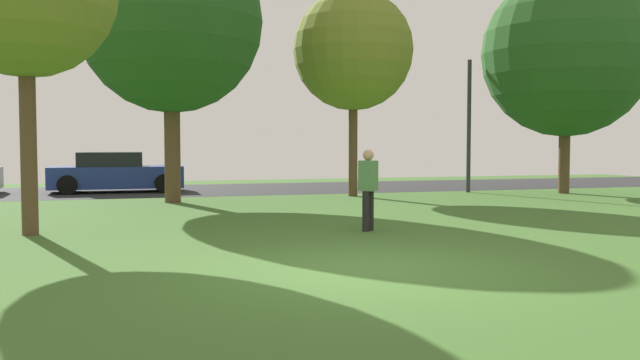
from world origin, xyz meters
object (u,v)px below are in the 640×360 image
person_thrower (368,187)px  parked_car_blue (115,174)px  oak_tree_right (566,54)px  maple_tree_far (171,22)px  birch_tree_lone (353,51)px  street_lamp_post (469,126)px

person_thrower → parked_car_blue: 13.01m
parked_car_blue → oak_tree_right: bearing=-19.0°
maple_tree_far → parked_car_blue: bearing=108.2°
person_thrower → oak_tree_right: bearing=87.6°
birch_tree_lone → person_thrower: (-2.59, -8.10, -3.73)m
person_thrower → parked_car_blue: person_thrower is taller
street_lamp_post → birch_tree_lone: bearing=-174.2°
maple_tree_far → street_lamp_post: maple_tree_far is taller
person_thrower → street_lamp_post: 11.09m
oak_tree_right → birch_tree_lone: (-7.18, 0.90, -0.06)m
maple_tree_far → street_lamp_post: bearing=6.4°
oak_tree_right → street_lamp_post: bearing=154.7°
oak_tree_right → maple_tree_far: maple_tree_far is taller
maple_tree_far → street_lamp_post: (10.00, 1.12, -2.82)m
parked_car_blue → person_thrower: bearing=-69.2°
maple_tree_far → birch_tree_lone: (5.66, 0.68, -0.49)m
person_thrower → parked_car_blue: (-4.63, 12.16, -0.21)m
oak_tree_right → person_thrower: 12.72m
parked_car_blue → maple_tree_far: bearing=-71.8°
maple_tree_far → parked_car_blue: 6.67m
birch_tree_lone → parked_car_blue: 9.17m
birch_tree_lone → person_thrower: size_ratio=4.16×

